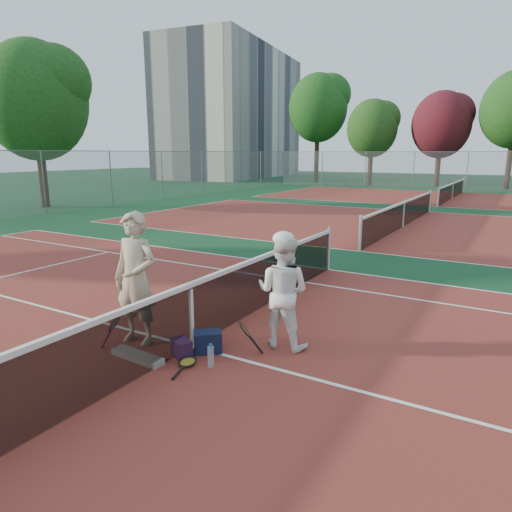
% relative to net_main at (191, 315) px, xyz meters
% --- Properties ---
extents(ground, '(130.00, 130.00, 0.00)m').
position_rel_net_main_xyz_m(ground, '(0.00, 0.00, -0.51)').
color(ground, '#0F391E').
rests_on(ground, ground).
extents(court_main, '(23.77, 10.97, 0.01)m').
position_rel_net_main_xyz_m(court_main, '(0.00, 0.00, -0.51)').
color(court_main, maroon).
rests_on(court_main, ground).
extents(court_far_a, '(23.77, 10.97, 0.01)m').
position_rel_net_main_xyz_m(court_far_a, '(0.00, 13.50, -0.51)').
color(court_far_a, maroon).
rests_on(court_far_a, ground).
extents(court_far_b, '(23.77, 10.97, 0.01)m').
position_rel_net_main_xyz_m(court_far_b, '(0.00, 27.00, -0.51)').
color(court_far_b, maroon).
rests_on(court_far_b, ground).
extents(net_main, '(0.10, 10.98, 1.02)m').
position_rel_net_main_xyz_m(net_main, '(0.00, 0.00, 0.00)').
color(net_main, black).
rests_on(net_main, ground).
extents(net_far_a, '(0.10, 10.98, 1.02)m').
position_rel_net_main_xyz_m(net_far_a, '(0.00, 13.50, 0.00)').
color(net_far_a, black).
rests_on(net_far_a, ground).
extents(net_far_b, '(0.10, 10.98, 1.02)m').
position_rel_net_main_xyz_m(net_far_b, '(0.00, 27.00, 0.00)').
color(net_far_b, black).
rests_on(net_far_b, ground).
extents(fence_back, '(32.00, 0.06, 3.00)m').
position_rel_net_main_xyz_m(fence_back, '(0.00, 34.00, 0.99)').
color(fence_back, slate).
rests_on(fence_back, ground).
extents(fence_left, '(0.06, 54.50, 3.00)m').
position_rel_net_main_xyz_m(fence_left, '(-16.00, 6.75, 0.99)').
color(fence_left, slate).
rests_on(fence_left, ground).
extents(apartment_block, '(12.96, 23.18, 15.00)m').
position_rel_net_main_xyz_m(apartment_block, '(-28.00, 44.00, 6.99)').
color(apartment_block, beige).
rests_on(apartment_block, ground).
extents(player_a, '(0.79, 0.56, 2.04)m').
position_rel_net_main_xyz_m(player_a, '(-0.84, -0.26, 0.51)').
color(player_a, '#B6AB8D').
rests_on(player_a, ground).
extents(player_b, '(0.86, 0.69, 1.71)m').
position_rel_net_main_xyz_m(player_b, '(1.15, 0.75, 0.34)').
color(player_b, white).
rests_on(player_b, ground).
extents(racket_red, '(0.39, 0.36, 0.54)m').
position_rel_net_main_xyz_m(racket_red, '(-0.93, -0.66, -0.24)').
color(racket_red, maroon).
rests_on(racket_red, ground).
extents(racket_black_held, '(0.45, 0.44, 0.51)m').
position_rel_net_main_xyz_m(racket_black_held, '(0.83, 0.17, -0.25)').
color(racket_black_held, black).
rests_on(racket_black_held, ground).
extents(racket_spare, '(0.41, 0.65, 0.07)m').
position_rel_net_main_xyz_m(racket_spare, '(0.32, -0.51, -0.48)').
color(racket_spare, black).
rests_on(racket_spare, ground).
extents(sports_bag_navy, '(0.49, 0.47, 0.32)m').
position_rel_net_main_xyz_m(sports_bag_navy, '(0.31, -0.02, -0.35)').
color(sports_bag_navy, black).
rests_on(sports_bag_navy, ground).
extents(sports_bag_purple, '(0.39, 0.35, 0.26)m').
position_rel_net_main_xyz_m(sports_bag_purple, '(0.08, -0.34, -0.38)').
color(sports_bag_purple, black).
rests_on(sports_bag_purple, ground).
extents(net_cover_canvas, '(0.90, 0.26, 0.09)m').
position_rel_net_main_xyz_m(net_cover_canvas, '(-0.41, -0.74, -0.46)').
color(net_cover_canvas, slate).
rests_on(net_cover_canvas, ground).
extents(water_bottle, '(0.09, 0.09, 0.30)m').
position_rel_net_main_xyz_m(water_bottle, '(0.64, -0.40, -0.36)').
color(water_bottle, silver).
rests_on(water_bottle, ground).
extents(tree_back_0, '(5.69, 5.69, 10.45)m').
position_rel_net_main_xyz_m(tree_back_0, '(-14.26, 37.94, 6.64)').
color(tree_back_0, '#382314').
rests_on(tree_back_0, ground).
extents(tree_back_1, '(4.52, 4.52, 7.67)m').
position_rel_net_main_xyz_m(tree_back_1, '(-8.60, 37.23, 4.54)').
color(tree_back_1, '#382314').
rests_on(tree_back_1, ground).
extents(tree_back_maroon, '(4.94, 4.94, 8.11)m').
position_rel_net_main_xyz_m(tree_back_maroon, '(-2.83, 38.08, 4.74)').
color(tree_back_maroon, '#382314').
rests_on(tree_back_maroon, ground).
extents(tree_left_1, '(5.34, 5.34, 8.61)m').
position_rel_net_main_xyz_m(tree_left_1, '(-18.47, 10.55, 5.01)').
color(tree_left_1, '#382314').
rests_on(tree_left_1, ground).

